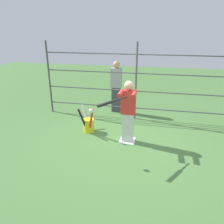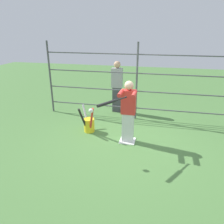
# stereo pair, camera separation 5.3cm
# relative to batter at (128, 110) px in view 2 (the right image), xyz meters

# --- Properties ---
(ground_plane) EXTENTS (24.00, 24.00, 0.00)m
(ground_plane) POSITION_rel_batter_xyz_m (0.00, -0.02, -0.87)
(ground_plane) COLOR #4C7A3D
(home_plate) EXTENTS (0.40, 0.40, 0.02)m
(home_plate) POSITION_rel_batter_xyz_m (0.00, -0.02, -0.86)
(home_plate) COLOR white
(home_plate) RESTS_ON ground
(fence_backstop) EXTENTS (5.93, 0.06, 2.42)m
(fence_backstop) POSITION_rel_batter_xyz_m (0.00, -1.62, 0.34)
(fence_backstop) COLOR #4C4C51
(fence_backstop) RESTS_ON ground
(batter) EXTENTS (0.41, 0.54, 1.61)m
(batter) POSITION_rel_batter_xyz_m (0.00, 0.00, 0.00)
(batter) COLOR silver
(batter) RESTS_ON ground
(baseball_bat_swinging) EXTENTS (0.50, 0.76, 0.07)m
(baseball_bat_swinging) POSITION_rel_batter_xyz_m (0.28, 0.86, 0.47)
(baseball_bat_swinging) COLOR black
(softball_in_flight) EXTENTS (0.10, 0.10, 0.10)m
(softball_in_flight) POSITION_rel_batter_xyz_m (0.67, 0.91, 0.27)
(softball_in_flight) COLOR white
(bat_bucket) EXTENTS (0.63, 0.84, 0.86)m
(bat_bucket) POSITION_rel_batter_xyz_m (1.17, -0.33, -0.64)
(bat_bucket) COLOR yellow
(bat_bucket) RESTS_ON ground
(bystander_behind_fence) EXTENTS (0.37, 0.23, 1.77)m
(bystander_behind_fence) POSITION_rel_batter_xyz_m (0.73, -2.12, 0.05)
(bystander_behind_fence) COLOR #3F3F47
(bystander_behind_fence) RESTS_ON ground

